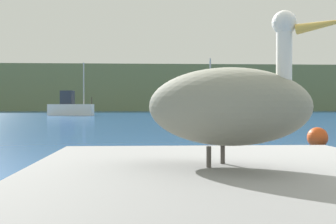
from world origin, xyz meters
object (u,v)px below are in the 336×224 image
at_px(fishing_boat_white, 70,107).
at_px(mooring_buoy, 318,137).
at_px(fishing_boat_yellow, 226,106).
at_px(pelican, 225,105).

xyz_separation_m(fishing_boat_white, mooring_buoy, (12.02, -32.10, -0.60)).
height_order(fishing_boat_yellow, mooring_buoy, fishing_boat_yellow).
relative_size(pelican, fishing_boat_white, 0.24).
relative_size(fishing_boat_white, mooring_buoy, 10.33).
bearing_deg(mooring_buoy, fishing_boat_yellow, 84.22).
distance_m(pelican, fishing_boat_white, 40.52).
relative_size(fishing_boat_yellow, mooring_buoy, 12.40).
height_order(pelican, fishing_boat_yellow, fishing_boat_yellow).
bearing_deg(fishing_boat_white, mooring_buoy, -59.84).
relative_size(fishing_boat_white, fishing_boat_yellow, 0.83).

